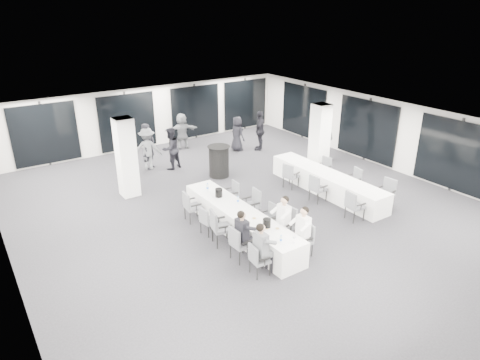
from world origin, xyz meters
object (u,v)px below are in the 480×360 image
object	(u,v)px
chair_main_left_fourth	(207,219)
chair_side_left_far	(290,174)
chair_main_left_near	(257,258)
chair_side_right_mid	(354,179)
banquet_table_main	(240,222)
standing_guest_a	(148,143)
chair_main_right_second	(286,222)
standing_guest_b	(171,146)
chair_main_right_far	(232,192)
chair_side_left_mid	(317,187)
chair_main_right_near	(305,237)
standing_guest_h	(325,138)
ice_bucket_near	(267,223)
chair_main_left_far	(191,205)
chair_side_left_near	(353,204)
chair_side_right_far	(325,167)
standing_guest_d	(260,128)
banquet_table_side	(326,183)
ice_bucket_far	(219,193)
chair_main_right_fourth	(253,203)
chair_main_left_mid	(219,226)
standing_guest_f	(182,129)
cocktail_table	(219,161)
standing_guest_c	(147,146)
standing_guest_e	(237,131)
chair_main_left_second	(239,242)
chair_main_right_mid	(270,216)
chair_side_right_near	(387,191)

from	to	relation	value
chair_main_left_fourth	chair_side_left_far	bearing A→B (deg)	98.08
chair_main_left_near	chair_side_right_mid	world-z (taller)	chair_side_right_mid
banquet_table_main	standing_guest_a	distance (m)	6.57
chair_main_right_second	standing_guest_b	size ratio (longest dim) A/B	0.53
chair_main_right_far	chair_side_left_mid	size ratio (longest dim) A/B	0.91
chair_main_left_near	chair_main_right_near	size ratio (longest dim) A/B	0.97
standing_guest_a	standing_guest_h	world-z (taller)	standing_guest_a
standing_guest_a	ice_bucket_near	world-z (taller)	standing_guest_a
chair_main_left_far	ice_bucket_near	world-z (taller)	ice_bucket_near
chair_side_left_near	chair_side_right_far	size ratio (longest dim) A/B	1.09
chair_main_left_near	standing_guest_d	distance (m)	9.92
banquet_table_side	ice_bucket_far	bearing A→B (deg)	173.60
chair_main_right_fourth	standing_guest_a	bearing A→B (deg)	13.33
chair_main_left_near	chair_main_left_mid	xyz separation A→B (m)	(-0.01, 1.80, 0.10)
chair_main_right_near	standing_guest_f	distance (m)	10.11
chair_side_left_near	chair_side_right_far	bearing A→B (deg)	156.97
cocktail_table	chair_main_right_fourth	world-z (taller)	cocktail_table
cocktail_table	standing_guest_c	world-z (taller)	standing_guest_c
banquet_table_main	standing_guest_c	bearing A→B (deg)	91.06
chair_main_left_far	standing_guest_c	world-z (taller)	standing_guest_c
ice_bucket_far	standing_guest_d	bearing A→B (deg)	42.84
chair_main_left_fourth	chair_main_left_mid	bearing A→B (deg)	-9.68
chair_side_left_far	standing_guest_e	xyz separation A→B (m)	(0.83, 4.70, 0.36)
chair_main_right_near	chair_main_right_far	size ratio (longest dim) A/B	1.03
chair_main_right_far	chair_main_right_fourth	bearing A→B (deg)	-175.99
chair_main_left_second	standing_guest_f	bearing A→B (deg)	159.57
standing_guest_f	chair_side_left_mid	bearing A→B (deg)	110.38
chair_side_left_near	standing_guest_f	world-z (taller)	standing_guest_f
chair_side_left_mid	ice_bucket_near	bearing A→B (deg)	-66.54
chair_main_left_far	standing_guest_b	world-z (taller)	standing_guest_b
chair_main_left_far	chair_main_right_far	bearing A→B (deg)	101.07
standing_guest_f	banquet_table_main	bearing A→B (deg)	86.45
chair_side_left_far	ice_bucket_far	bearing A→B (deg)	-94.23
chair_main_right_mid	chair_main_right_second	bearing A→B (deg)	177.05
chair_main_left_mid	chair_main_right_near	world-z (taller)	chair_main_left_mid
chair_main_left_near	chair_main_right_second	distance (m)	1.89
chair_main_right_mid	chair_side_left_mid	distance (m)	2.66
chair_main_right_fourth	standing_guest_e	xyz separation A→B (m)	(3.39, 5.92, 0.33)
standing_guest_e	standing_guest_h	size ratio (longest dim) A/B	0.91
chair_side_right_near	chair_main_right_far	bearing A→B (deg)	49.54
chair_side_left_mid	standing_guest_a	size ratio (longest dim) A/B	0.45
banquet_table_side	standing_guest_f	xyz separation A→B (m)	(-1.98, 7.39, 0.58)
chair_side_right_far	chair_main_left_near	bearing A→B (deg)	112.59
chair_main_left_second	standing_guest_a	distance (m)	7.77
chair_main_left_second	chair_main_left_mid	distance (m)	0.99
standing_guest_c	ice_bucket_near	world-z (taller)	standing_guest_c
standing_guest_c	standing_guest_e	xyz separation A→B (m)	(4.34, -0.04, -0.09)
cocktail_table	standing_guest_h	xyz separation A→B (m)	(4.75, -0.91, 0.36)
chair_main_left_near	standing_guest_c	xyz separation A→B (m)	(0.71, 8.46, 0.49)
standing_guest_b	standing_guest_c	bearing A→B (deg)	-48.72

